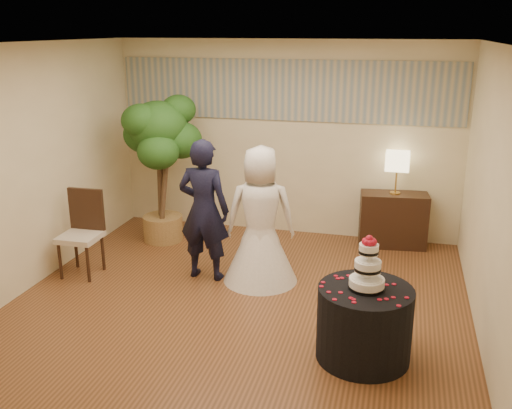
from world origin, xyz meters
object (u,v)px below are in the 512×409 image
(bride, at_px, (261,215))
(cake_table, at_px, (364,323))
(table_lamp, at_px, (397,173))
(console, at_px, (393,220))
(side_chair, at_px, (80,235))
(ficus_tree, at_px, (160,169))
(wedding_cake, at_px, (368,262))
(groom, at_px, (204,210))

(bride, bearing_deg, cake_table, 121.42)
(cake_table, relative_size, table_lamp, 1.50)
(console, xyz_separation_m, side_chair, (-3.69, -1.98, 0.15))
(console, height_order, ficus_tree, ficus_tree)
(console, xyz_separation_m, ficus_tree, (-3.21, -0.60, 0.68))
(wedding_cake, distance_m, side_chair, 3.69)
(bride, bearing_deg, wedding_cake, 121.42)
(console, bearing_deg, table_lamp, 0.00)
(bride, xyz_separation_m, cake_table, (1.34, -1.41, -0.48))
(groom, bearing_deg, bride, -170.98)
(side_chair, bearing_deg, bride, 9.08)
(table_lamp, height_order, ficus_tree, ficus_tree)
(ficus_tree, bearing_deg, table_lamp, 10.65)
(wedding_cake, distance_m, ficus_tree, 3.87)
(groom, bearing_deg, ficus_tree, -43.16)
(wedding_cake, bearing_deg, table_lamp, 86.69)
(bride, distance_m, side_chair, 2.24)
(bride, height_order, console, bride)
(bride, height_order, ficus_tree, ficus_tree)
(wedding_cake, xyz_separation_m, side_chair, (-3.52, 1.02, -0.43))
(bride, relative_size, table_lamp, 2.87)
(side_chair, bearing_deg, cake_table, -17.26)
(groom, relative_size, ficus_tree, 0.82)
(table_lamp, relative_size, ficus_tree, 0.27)
(groom, xyz_separation_m, console, (2.19, 1.66, -0.48))
(console, bearing_deg, cake_table, -100.16)
(side_chair, bearing_deg, ficus_tree, 69.46)
(bride, xyz_separation_m, ficus_tree, (-1.70, 0.98, 0.22))
(groom, relative_size, wedding_cake, 3.37)
(cake_table, xyz_separation_m, side_chair, (-3.52, 1.02, 0.18))
(cake_table, xyz_separation_m, table_lamp, (0.17, 3.00, 0.70))
(bride, xyz_separation_m, console, (1.51, 1.59, -0.45))
(groom, height_order, cake_table, groom)
(wedding_cake, height_order, console, wedding_cake)
(bride, bearing_deg, console, -145.67)
(wedding_cake, bearing_deg, ficus_tree, 141.73)
(groom, distance_m, table_lamp, 2.75)
(console, bearing_deg, wedding_cake, -100.16)
(wedding_cake, bearing_deg, groom, 146.44)
(bride, bearing_deg, groom, -5.93)
(side_chair, bearing_deg, groom, 10.89)
(bride, relative_size, console, 1.82)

